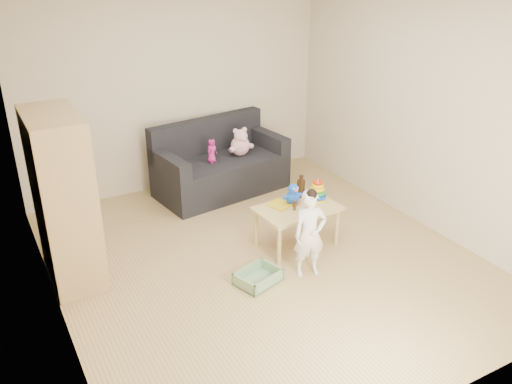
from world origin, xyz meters
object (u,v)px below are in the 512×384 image
toddler (310,235)px  play_table (297,226)px  wardrobe (63,199)px  sofa (221,175)px

toddler → play_table: bearing=83.9°
play_table → toddler: bearing=-110.6°
wardrobe → toddler: (2.02, -1.08, -0.39)m
sofa → play_table: sofa is taller
wardrobe → play_table: 2.36m
wardrobe → play_table: bearing=-14.1°
sofa → toddler: size_ratio=1.91×
sofa → toddler: bearing=-100.4°
play_table → toddler: size_ratio=0.99×
wardrobe → toddler: size_ratio=1.90×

